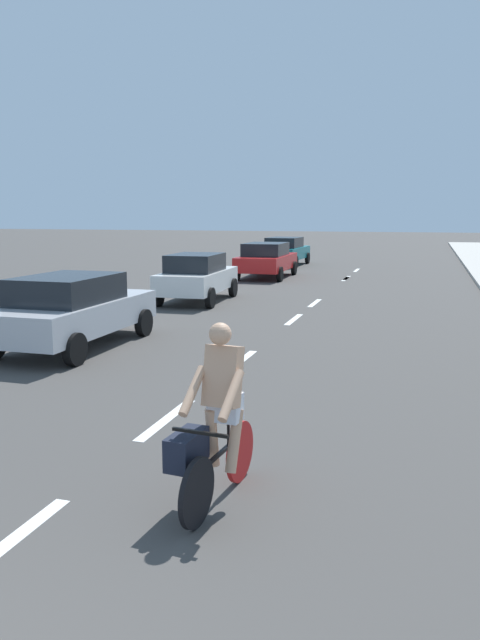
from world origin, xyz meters
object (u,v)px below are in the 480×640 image
object	(u,v)px
parked_car_white	(197,276)
parked_car_red	(266,259)
parked_car_teal	(285,250)
cyclist	(214,423)
parked_car_silver	(72,309)

from	to	relation	value
parked_car_white	parked_car_red	xyz separation A→B (m)	(0.26, 8.04, 0.01)
parked_car_teal	cyclist	bearing A→B (deg)	-77.42
cyclist	parked_car_silver	world-z (taller)	cyclist
cyclist	parked_car_red	xyz separation A→B (m)	(-4.99, 21.18, 0.01)
cyclist	parked_car_silver	distance (m)	7.89
cyclist	parked_car_teal	world-z (taller)	cyclist
parked_car_white	parked_car_teal	size ratio (longest dim) A/B	0.90
parked_car_red	parked_car_teal	xyz separation A→B (m)	(-0.68, 6.73, -0.00)
parked_car_silver	parked_car_teal	world-z (taller)	same
parked_car_white	cyclist	bearing A→B (deg)	-71.28
cyclist	parked_car_white	xyz separation A→B (m)	(-5.24, 13.14, 0.01)
cyclist	parked_car_red	bearing A→B (deg)	-71.77
cyclist	parked_car_silver	xyz separation A→B (m)	(-5.29, 5.85, 0.01)
parked_car_red	cyclist	bearing A→B (deg)	-77.61
parked_car_teal	parked_car_white	bearing A→B (deg)	-87.27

